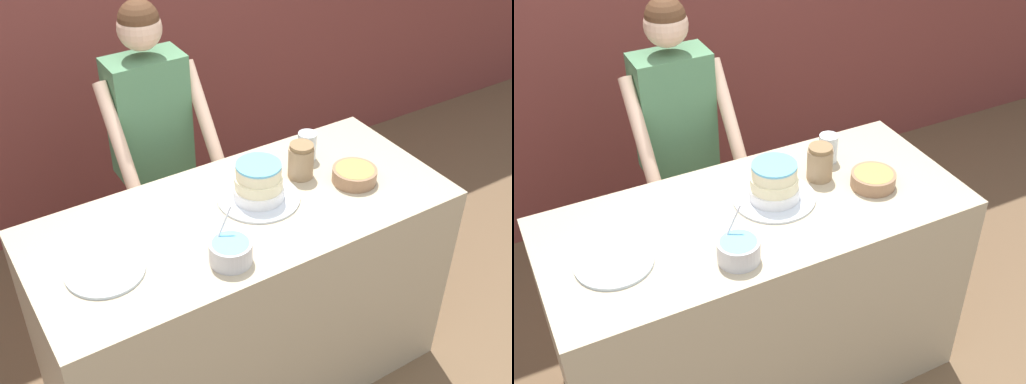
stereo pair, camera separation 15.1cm
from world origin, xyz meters
TOP-DOWN VIEW (x-y plane):
  - wall_back at (0.00, 1.88)m, footprint 10.00×0.05m
  - counter at (0.00, 0.37)m, footprint 1.66×0.73m
  - person_baker at (-0.06, 1.07)m, footprint 0.47×0.43m
  - cake at (0.09, 0.40)m, footprint 0.33×0.33m
  - frosting_bowl_blue at (-0.18, 0.14)m, footprint 0.15×0.15m
  - frosting_bowl_olive at (0.49, 0.30)m, footprint 0.18×0.18m
  - drinking_glass at (0.43, 0.55)m, footprint 0.08×0.08m
  - ceramic_plate at (-0.57, 0.32)m, footprint 0.27×0.27m
  - stoneware_jar at (0.33, 0.45)m, footprint 0.11×0.11m

SIDE VIEW (x-z plane):
  - counter at x=0.00m, z-range 0.00..0.95m
  - ceramic_plate at x=-0.57m, z-range 0.95..0.96m
  - person_baker at x=-0.06m, z-range 0.18..1.75m
  - frosting_bowl_olive at x=0.49m, z-range 0.95..1.01m
  - frosting_bowl_blue at x=-0.18m, z-range 0.90..1.08m
  - drinking_glass at x=0.43m, z-range 0.95..1.07m
  - cake at x=0.09m, z-range 0.94..1.10m
  - stoneware_jar at x=0.33m, z-range 0.95..1.10m
  - wall_back at x=0.00m, z-range 0.00..2.60m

